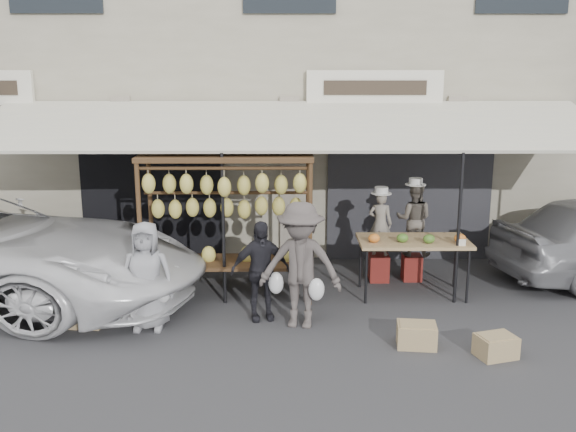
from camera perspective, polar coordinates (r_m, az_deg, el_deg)
name	(u,v)px	position (r m, az deg, el deg)	size (l,w,h in m)	color
ground_plane	(292,333)	(8.81, 0.32, -10.37)	(90.00, 90.00, 0.00)	#2D2D30
shophouse	(288,60)	(14.57, 0.03, 13.70)	(24.00, 6.15, 7.30)	#ABA38E
awning	(291,126)	(10.39, 0.23, 7.96)	(10.00, 2.35, 2.92)	beige
banana_rack	(226,199)	(9.72, -5.49, 1.53)	(2.60, 0.90, 2.24)	#3F2E1A
produce_table	(414,242)	(10.10, 11.12, -2.31)	(1.70, 0.90, 1.04)	tan
vendor_left	(380,224)	(10.68, 8.20, -0.67)	(0.39, 0.26, 1.08)	gray
vendor_right	(414,219)	(10.80, 11.13, -0.29)	(0.60, 0.47, 1.23)	#605950
customer_left	(147,276)	(8.91, -12.44, -5.23)	(0.73, 0.48, 1.50)	gray
customer_mid	(260,271)	(9.05, -2.48, -4.87)	(0.84, 0.35, 1.43)	black
customer_right	(300,265)	(8.74, 1.11, -4.41)	(1.13, 0.65, 1.76)	#4F4845
stool_left	(379,268)	(10.88, 8.07, -4.57)	(0.32, 0.32, 0.45)	maroon
stool_right	(412,267)	(11.02, 10.94, -4.50)	(0.31, 0.31, 0.43)	maroon
crate_near_a	(416,335)	(8.54, 11.35, -10.34)	(0.49, 0.38, 0.30)	tan
crate_near_b	(496,346)	(8.50, 17.99, -10.95)	(0.46, 0.35, 0.28)	tan
crate_far	(86,315)	(9.43, -17.50, -8.42)	(0.48, 0.37, 0.29)	tan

